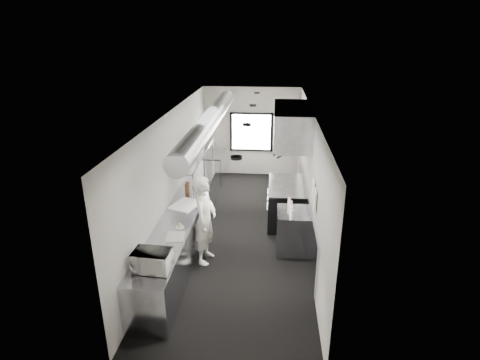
% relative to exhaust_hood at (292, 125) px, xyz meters
% --- Properties ---
extents(floor, '(3.00, 8.00, 0.01)m').
position_rel_exhaust_hood_xyz_m(floor, '(-1.10, -0.70, -2.39)').
color(floor, black).
rests_on(floor, ground).
extents(ceiling, '(3.00, 8.00, 0.01)m').
position_rel_exhaust_hood_xyz_m(ceiling, '(-1.10, -0.70, 0.41)').
color(ceiling, silver).
rests_on(ceiling, wall_back).
extents(wall_back, '(3.00, 0.02, 2.80)m').
position_rel_exhaust_hood_xyz_m(wall_back, '(-1.10, 3.30, -0.99)').
color(wall_back, '#B1B0A8').
rests_on(wall_back, floor).
extents(wall_front, '(3.00, 0.02, 2.80)m').
position_rel_exhaust_hood_xyz_m(wall_front, '(-1.10, -4.70, -0.99)').
color(wall_front, '#B1B0A8').
rests_on(wall_front, floor).
extents(wall_left, '(0.02, 8.00, 2.80)m').
position_rel_exhaust_hood_xyz_m(wall_left, '(-2.60, -0.70, -0.99)').
color(wall_left, '#B1B0A8').
rests_on(wall_left, floor).
extents(wall_right, '(0.02, 8.00, 2.80)m').
position_rel_exhaust_hood_xyz_m(wall_right, '(0.40, -0.70, -0.99)').
color(wall_right, '#B1B0A8').
rests_on(wall_right, floor).
extents(wall_cladding, '(0.03, 5.50, 1.10)m').
position_rel_exhaust_hood_xyz_m(wall_cladding, '(0.38, -0.40, -1.84)').
color(wall_cladding, gray).
rests_on(wall_cladding, wall_right).
extents(hvac_duct, '(0.40, 6.40, 0.40)m').
position_rel_exhaust_hood_xyz_m(hvac_duct, '(-1.80, -0.30, 0.16)').
color(hvac_duct, '#93989B').
rests_on(hvac_duct, ceiling).
extents(service_window, '(1.36, 0.05, 1.25)m').
position_rel_exhaust_hood_xyz_m(service_window, '(-1.10, 3.26, -0.99)').
color(service_window, white).
rests_on(service_window, wall_back).
extents(exhaust_hood, '(0.81, 2.20, 0.88)m').
position_rel_exhaust_hood_xyz_m(exhaust_hood, '(0.00, 0.00, 0.00)').
color(exhaust_hood, gray).
rests_on(exhaust_hood, ceiling).
extents(prep_counter, '(0.70, 6.00, 0.90)m').
position_rel_exhaust_hood_xyz_m(prep_counter, '(-2.25, -1.20, -1.94)').
color(prep_counter, gray).
rests_on(prep_counter, floor).
extents(pass_shelf, '(0.45, 3.00, 0.68)m').
position_rel_exhaust_hood_xyz_m(pass_shelf, '(-2.29, 0.30, -0.86)').
color(pass_shelf, gray).
rests_on(pass_shelf, prep_counter).
extents(range, '(0.88, 1.60, 0.94)m').
position_rel_exhaust_hood_xyz_m(range, '(-0.06, 0.00, -1.92)').
color(range, black).
rests_on(range, floor).
extents(bottle_station, '(0.65, 0.80, 0.90)m').
position_rel_exhaust_hood_xyz_m(bottle_station, '(0.05, -1.40, -1.94)').
color(bottle_station, gray).
rests_on(bottle_station, floor).
extents(far_work_table, '(0.70, 1.20, 0.90)m').
position_rel_exhaust_hood_xyz_m(far_work_table, '(-2.25, 2.50, -1.94)').
color(far_work_table, gray).
rests_on(far_work_table, floor).
extents(notice_sheet_a, '(0.02, 0.28, 0.38)m').
position_rel_exhaust_hood_xyz_m(notice_sheet_a, '(0.37, -1.90, -0.79)').
color(notice_sheet_a, white).
rests_on(notice_sheet_a, wall_right).
extents(notice_sheet_b, '(0.02, 0.28, 0.38)m').
position_rel_exhaust_hood_xyz_m(notice_sheet_b, '(0.37, -2.25, -0.84)').
color(notice_sheet_b, white).
rests_on(notice_sheet_b, wall_right).
extents(line_cook, '(0.52, 0.72, 1.82)m').
position_rel_exhaust_hood_xyz_m(line_cook, '(-1.70, -1.94, -1.48)').
color(line_cook, silver).
rests_on(line_cook, floor).
extents(microwave, '(0.56, 0.44, 0.32)m').
position_rel_exhaust_hood_xyz_m(microwave, '(-2.21, -3.69, -1.33)').
color(microwave, white).
rests_on(microwave, prep_counter).
extents(deli_tub_a, '(0.19, 0.19, 0.11)m').
position_rel_exhaust_hood_xyz_m(deli_tub_a, '(-2.41, -3.19, -1.44)').
color(deli_tub_a, silver).
rests_on(deli_tub_a, prep_counter).
extents(deli_tub_b, '(0.15, 0.15, 0.10)m').
position_rel_exhaust_hood_xyz_m(deli_tub_b, '(-2.42, -3.33, -1.44)').
color(deli_tub_b, silver).
rests_on(deli_tub_b, prep_counter).
extents(newspaper, '(0.36, 0.43, 0.01)m').
position_rel_exhaust_hood_xyz_m(newspaper, '(-2.11, -2.65, -1.49)').
color(newspaper, silver).
rests_on(newspaper, prep_counter).
extents(small_plate, '(0.21, 0.21, 0.01)m').
position_rel_exhaust_hood_xyz_m(small_plate, '(-2.12, -2.28, -1.48)').
color(small_plate, silver).
rests_on(small_plate, prep_counter).
extents(pastry, '(0.08, 0.08, 0.08)m').
position_rel_exhaust_hood_xyz_m(pastry, '(-2.12, -2.28, -1.44)').
color(pastry, tan).
rests_on(pastry, small_plate).
extents(cutting_board, '(0.68, 0.78, 0.02)m').
position_rel_exhaust_hood_xyz_m(cutting_board, '(-2.23, -1.28, -1.48)').
color(cutting_board, silver).
rests_on(cutting_board, prep_counter).
extents(knife_block, '(0.10, 0.20, 0.22)m').
position_rel_exhaust_hood_xyz_m(knife_block, '(-2.34, -0.54, -1.38)').
color(knife_block, '#54351D').
rests_on(knife_block, prep_counter).
extents(plate_stack_a, '(0.28, 0.28, 0.31)m').
position_rel_exhaust_hood_xyz_m(plate_stack_a, '(-2.31, -0.59, -0.66)').
color(plate_stack_a, silver).
rests_on(plate_stack_a, pass_shelf).
extents(plate_stack_b, '(0.28, 0.28, 0.28)m').
position_rel_exhaust_hood_xyz_m(plate_stack_b, '(-2.32, -0.08, -0.68)').
color(plate_stack_b, silver).
rests_on(plate_stack_b, pass_shelf).
extents(plate_stack_c, '(0.35, 0.35, 0.37)m').
position_rel_exhaust_hood_xyz_m(plate_stack_c, '(-2.27, 0.47, -0.63)').
color(plate_stack_c, silver).
rests_on(plate_stack_c, pass_shelf).
extents(plate_stack_d, '(0.25, 0.25, 0.35)m').
position_rel_exhaust_hood_xyz_m(plate_stack_d, '(-2.31, 0.94, -0.64)').
color(plate_stack_d, silver).
rests_on(plate_stack_d, pass_shelf).
extents(squeeze_bottle_a, '(0.08, 0.08, 0.19)m').
position_rel_exhaust_hood_xyz_m(squeeze_bottle_a, '(0.01, -1.73, -1.40)').
color(squeeze_bottle_a, silver).
rests_on(squeeze_bottle_a, bottle_station).
extents(squeeze_bottle_b, '(0.08, 0.08, 0.20)m').
position_rel_exhaust_hood_xyz_m(squeeze_bottle_b, '(0.00, -1.60, -1.39)').
color(squeeze_bottle_b, silver).
rests_on(squeeze_bottle_b, bottle_station).
extents(squeeze_bottle_c, '(0.07, 0.07, 0.17)m').
position_rel_exhaust_hood_xyz_m(squeeze_bottle_c, '(0.02, -1.43, -1.41)').
color(squeeze_bottle_c, silver).
rests_on(squeeze_bottle_c, bottle_station).
extents(squeeze_bottle_d, '(0.07, 0.07, 0.18)m').
position_rel_exhaust_hood_xyz_m(squeeze_bottle_d, '(0.01, -1.27, -1.40)').
color(squeeze_bottle_d, silver).
rests_on(squeeze_bottle_d, bottle_station).
extents(squeeze_bottle_e, '(0.08, 0.08, 0.18)m').
position_rel_exhaust_hood_xyz_m(squeeze_bottle_e, '(-0.02, -1.08, -1.40)').
color(squeeze_bottle_e, silver).
rests_on(squeeze_bottle_e, bottle_station).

